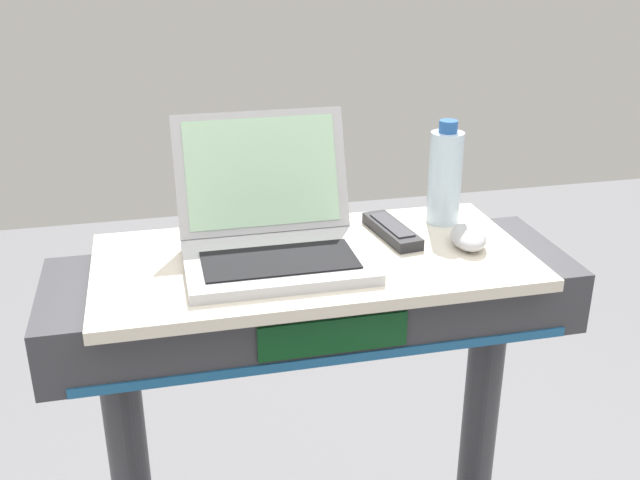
# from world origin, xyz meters

# --- Properties ---
(desk_board) EXTENTS (0.73, 0.36, 0.02)m
(desk_board) POSITION_xyz_m (0.00, 0.70, 1.15)
(desk_board) COLOR beige
(desk_board) RESTS_ON treadmill_base
(laptop) EXTENTS (0.30, 0.29, 0.22)m
(laptop) POSITION_xyz_m (-0.07, 0.72, 1.20)
(laptop) COLOR #B7B7BC
(laptop) RESTS_ON desk_board
(computer_mouse) EXTENTS (0.08, 0.11, 0.03)m
(computer_mouse) POSITION_xyz_m (0.27, 0.68, 1.17)
(computer_mouse) COLOR #B2B2B7
(computer_mouse) RESTS_ON desk_board
(water_bottle) EXTENTS (0.06, 0.06, 0.19)m
(water_bottle) POSITION_xyz_m (0.27, 0.80, 1.25)
(water_bottle) COLOR silver
(water_bottle) RESTS_ON desk_board
(tv_remote) EXTENTS (0.07, 0.16, 0.02)m
(tv_remote) POSITION_xyz_m (0.16, 0.75, 1.17)
(tv_remote) COLOR #232326
(tv_remote) RESTS_ON desk_board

